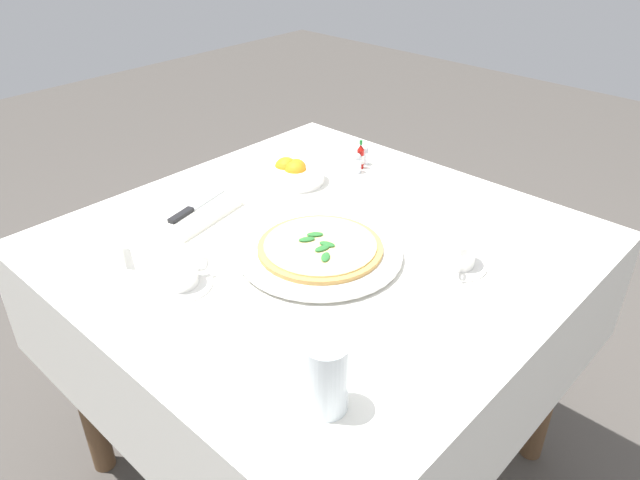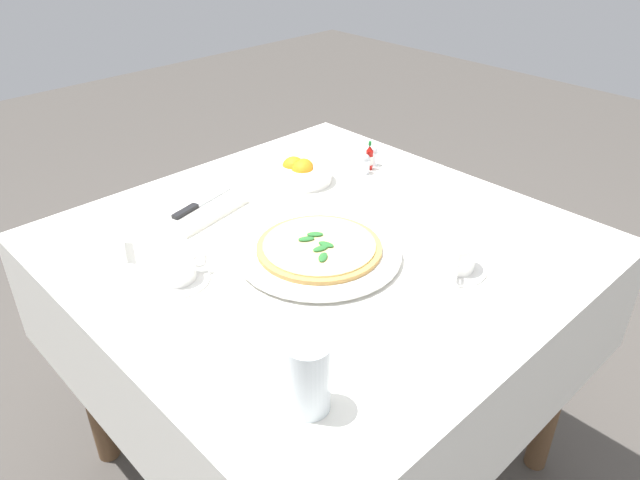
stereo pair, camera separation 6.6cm
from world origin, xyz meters
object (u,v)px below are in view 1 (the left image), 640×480
pizza_plate (320,252)px  salt_shaker (364,156)px  coffee_cup_center_back (179,275)px  napkin_folded (195,212)px  pizza (320,247)px  pepper_shaker (357,164)px  coffee_cup_back_corner (457,254)px  menu_card (121,247)px  dinner_knife (195,207)px  citrus_bowl (295,172)px  water_glass_near_right (326,380)px  hot_sauce_bottle (360,157)px

pizza_plate → salt_shaker: bearing=28.7°
coffee_cup_center_back → napkin_folded: 0.29m
pizza → pepper_shaker: size_ratio=4.83×
coffee_cup_back_corner → menu_card: (-0.47, 0.54, 0.00)m
dinner_knife → citrus_bowl: bearing=-22.6°
dinner_knife → coffee_cup_back_corner: bearing=-81.4°
water_glass_near_right → hot_sauce_bottle: water_glass_near_right is taller
pizza → water_glass_near_right: size_ratio=2.16×
pizza_plate → pizza: (-0.00, -0.00, 0.01)m
citrus_bowl → pepper_shaker: citrus_bowl is taller
coffee_cup_back_corner → dinner_knife: size_ratio=0.67×
pizza → coffee_cup_back_corner: 0.29m
water_glass_near_right → coffee_cup_center_back: bearing=84.9°
pizza_plate → dinner_knife: bearing=101.7°
pizza_plate → water_glass_near_right: bearing=-135.8°
dinner_knife → pepper_shaker: bearing=-29.3°
hot_sauce_bottle → menu_card: size_ratio=0.99×
coffee_cup_center_back → menu_card: 0.18m
pizza_plate → coffee_cup_back_corner: bearing=-54.2°
water_glass_near_right → hot_sauce_bottle: (0.73, 0.54, -0.02)m
citrus_bowl → pizza_plate: bearing=-126.5°
coffee_cup_center_back → water_glass_near_right: bearing=-95.1°
hot_sauce_bottle → coffee_cup_center_back: bearing=-171.7°
hot_sauce_bottle → coffee_cup_back_corner: bearing=-117.6°
coffee_cup_back_corner → pepper_shaker: (0.22, 0.46, -0.00)m
salt_shaker → coffee_cup_center_back: bearing=-171.2°
salt_shaker → pepper_shaker: bearing=-160.3°
pizza → menu_card: (-0.30, 0.31, 0.01)m
napkin_folded → hot_sauce_bottle: hot_sauce_bottle is taller
coffee_cup_center_back → dinner_knife: coffee_cup_center_back is taller
dinner_knife → menu_card: 0.23m
water_glass_near_right → pepper_shaker: 0.87m
pizza_plate → water_glass_near_right: (-0.31, -0.30, 0.04)m
salt_shaker → menu_card: (-0.74, 0.06, 0.00)m
pizza_plate → hot_sauce_bottle: bearing=29.3°
dinner_knife → hot_sauce_bottle: 0.50m
pizza → salt_shaker: (0.44, 0.24, 0.00)m
coffee_cup_back_corner → water_glass_near_right: 0.49m
pizza_plate → napkin_folded: bearing=102.2°
water_glass_near_right → hot_sauce_bottle: 0.90m
citrus_bowl → menu_card: 0.52m
pizza_plate → pizza: bearing=-154.2°
pizza → citrus_bowl: 0.38m
citrus_bowl → pepper_shaker: 0.18m
coffee_cup_back_corner → water_glass_near_right: (-0.48, -0.07, 0.03)m
citrus_bowl → hot_sauce_bottle: size_ratio=1.81×
pepper_shaker → pizza: bearing=-150.1°
coffee_cup_back_corner → citrus_bowl: (0.05, 0.54, -0.00)m
citrus_bowl → menu_card: (-0.52, 0.00, 0.00)m
pizza → dinner_knife: pizza is taller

